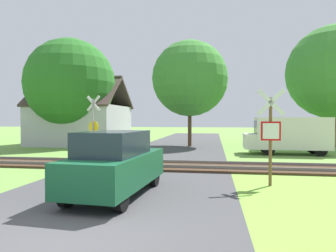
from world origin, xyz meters
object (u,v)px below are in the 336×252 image
object	(u,v)px
tree_center	(190,79)
parked_car	(116,163)
stop_sign_near	(271,132)
tree_left	(70,83)
house	(81,123)
mail_truck	(288,134)
tree_far	(335,72)
crossing_sign_far	(93,123)

from	to	relation	value
tree_center	parked_car	bearing A→B (deg)	-92.71
stop_sign_near	tree_left	size ratio (longest dim) A/B	0.36
tree_left	parked_car	xyz separation A→B (m)	(8.62, -14.40, -4.08)
house	mail_truck	world-z (taller)	house
tree_left	mail_truck	distance (m)	16.49
tree_left	tree_far	distance (m)	20.37
crossing_sign_far	mail_truck	world-z (taller)	crossing_sign_far
crossing_sign_far	tree_left	world-z (taller)	tree_left
house	crossing_sign_far	bearing A→B (deg)	-60.11
parked_car	mail_truck	bearing A→B (deg)	61.95
tree_far	mail_truck	distance (m)	8.30
tree_far	crossing_sign_far	bearing A→B (deg)	-150.43
stop_sign_near	mail_truck	distance (m)	9.61
stop_sign_near	parked_car	xyz separation A→B (m)	(-4.42, -1.89, -0.82)
tree_center	parked_car	distance (m)	16.38
tree_far	mail_truck	bearing A→B (deg)	-130.43
crossing_sign_far	tree_far	size ratio (longest dim) A/B	0.37
crossing_sign_far	tree_center	size ratio (longest dim) A/B	0.41
house	tree_left	world-z (taller)	tree_left
house	tree_far	xyz separation A→B (m)	(20.15, 0.37, 3.88)
tree_left	parked_car	bearing A→B (deg)	-59.09
tree_center	crossing_sign_far	bearing A→B (deg)	-119.64
house	tree_left	bearing A→B (deg)	-92.66
mail_truck	crossing_sign_far	bearing A→B (deg)	108.75
crossing_sign_far	stop_sign_near	bearing A→B (deg)	-21.07
house	mail_truck	distance (m)	16.39
tree_center	tree_far	bearing A→B (deg)	3.60
tree_left	tree_far	bearing A→B (deg)	5.72
house	tree_center	xyz separation A→B (m)	(9.25, -0.32, 3.53)
mail_truck	stop_sign_near	bearing A→B (deg)	164.94
tree_center	mail_truck	size ratio (longest dim) A/B	1.69
house	tree_left	distance (m)	3.57
stop_sign_near	tree_center	distance (m)	14.78
parked_car	crossing_sign_far	bearing A→B (deg)	121.48
crossing_sign_far	mail_truck	xyz separation A→B (m)	(10.98, 3.48, -0.67)
tree_left	tree_center	size ratio (longest dim) A/B	1.02
stop_sign_near	tree_left	bearing A→B (deg)	-41.97
tree_left	tree_center	bearing A→B (deg)	8.17
house	parked_car	size ratio (longest dim) A/B	1.80
tree_center	parked_car	size ratio (longest dim) A/B	2.02
house	parked_car	distance (m)	18.20
crossing_sign_far	tree_center	bearing A→B (deg)	73.93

